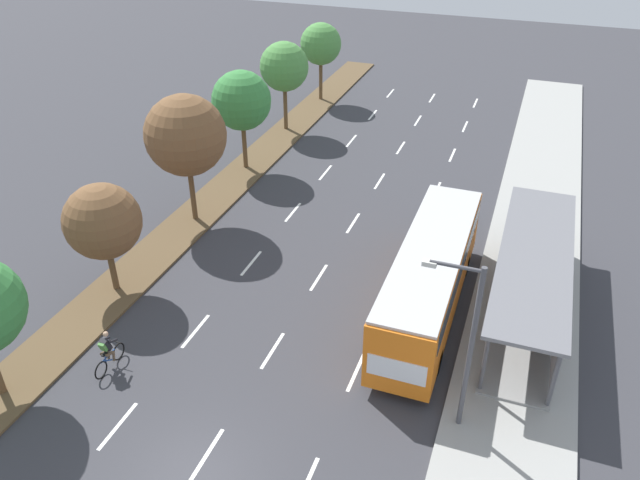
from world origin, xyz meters
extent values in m
plane|color=#38383D|center=(0.00, 0.00, 0.00)|extent=(140.00, 140.00, 0.00)
cube|color=brown|center=(-8.30, 20.00, 0.06)|extent=(2.60, 52.00, 0.12)
cube|color=#9E9E99|center=(9.25, 20.00, 0.07)|extent=(4.50, 52.00, 0.15)
cube|color=white|center=(-3.50, 0.99, 0.00)|extent=(0.14, 2.22, 0.01)
cube|color=white|center=(-3.50, 6.37, 0.00)|extent=(0.14, 2.22, 0.01)
cube|color=white|center=(-3.50, 11.75, 0.00)|extent=(0.14, 2.22, 0.01)
cube|color=white|center=(-3.50, 17.13, 0.00)|extent=(0.14, 2.22, 0.01)
cube|color=white|center=(-3.50, 22.51, 0.00)|extent=(0.14, 2.22, 0.01)
cube|color=white|center=(-3.50, 27.89, 0.00)|extent=(0.14, 2.22, 0.01)
cube|color=white|center=(-3.50, 33.27, 0.00)|extent=(0.14, 2.22, 0.01)
cube|color=white|center=(-3.50, 38.65, 0.00)|extent=(0.14, 2.22, 0.01)
cube|color=white|center=(0.00, 0.99, 0.00)|extent=(0.14, 2.22, 0.01)
cube|color=white|center=(0.00, 6.37, 0.00)|extent=(0.14, 2.22, 0.01)
cube|color=white|center=(0.00, 11.75, 0.00)|extent=(0.14, 2.22, 0.01)
cube|color=white|center=(0.00, 17.13, 0.00)|extent=(0.14, 2.22, 0.01)
cube|color=white|center=(0.00, 22.51, 0.00)|extent=(0.14, 2.22, 0.01)
cube|color=white|center=(0.00, 27.89, 0.00)|extent=(0.14, 2.22, 0.01)
cube|color=white|center=(0.00, 33.27, 0.00)|extent=(0.14, 2.22, 0.01)
cube|color=white|center=(0.00, 38.65, 0.00)|extent=(0.14, 2.22, 0.01)
cube|color=white|center=(3.50, 6.37, 0.00)|extent=(0.14, 2.22, 0.01)
cube|color=white|center=(3.50, 11.75, 0.00)|extent=(0.14, 2.22, 0.01)
cube|color=white|center=(3.50, 17.13, 0.00)|extent=(0.14, 2.22, 0.01)
cube|color=white|center=(3.50, 22.51, 0.00)|extent=(0.14, 2.22, 0.01)
cube|color=white|center=(3.50, 27.89, 0.00)|extent=(0.14, 2.22, 0.01)
cube|color=white|center=(3.50, 33.27, 0.00)|extent=(0.14, 2.22, 0.01)
cube|color=white|center=(3.50, 38.65, 0.00)|extent=(0.14, 2.22, 0.01)
cube|color=gray|center=(9.25, 12.36, 0.20)|extent=(2.60, 11.47, 0.10)
cylinder|color=#56565B|center=(8.07, 6.87, 1.55)|extent=(0.16, 0.16, 2.60)
cylinder|color=#56565B|center=(8.07, 17.84, 1.55)|extent=(0.16, 0.16, 2.60)
cylinder|color=#56565B|center=(10.43, 6.87, 1.55)|extent=(0.16, 0.16, 2.60)
cylinder|color=#56565B|center=(10.43, 17.84, 1.55)|extent=(0.16, 0.16, 2.60)
cube|color=gray|center=(10.49, 12.36, 1.55)|extent=(0.10, 10.89, 2.34)
cube|color=slate|center=(9.25, 12.36, 2.93)|extent=(2.90, 11.87, 0.16)
cube|color=orange|center=(5.25, 10.88, 1.85)|extent=(2.50, 11.20, 2.80)
cube|color=#2D3D4C|center=(5.25, 10.88, 2.70)|extent=(2.54, 10.30, 0.90)
cube|color=#B7B7B7|center=(5.25, 10.88, 3.31)|extent=(2.45, 10.98, 0.12)
cube|color=#2D3D4C|center=(5.25, 16.50, 2.20)|extent=(2.25, 0.06, 1.54)
cube|color=white|center=(5.25, 5.26, 1.65)|extent=(2.12, 0.04, 0.90)
cylinder|color=black|center=(4.15, 14.36, 0.50)|extent=(0.30, 1.00, 1.00)
cylinder|color=black|center=(6.35, 14.36, 0.50)|extent=(0.30, 1.00, 1.00)
cylinder|color=black|center=(4.15, 7.41, 0.50)|extent=(0.30, 1.00, 1.00)
cylinder|color=black|center=(6.35, 7.41, 0.50)|extent=(0.30, 1.00, 1.00)
torus|color=black|center=(-5.47, 3.89, 0.36)|extent=(0.06, 0.72, 0.72)
torus|color=black|center=(-5.47, 2.79, 0.36)|extent=(0.06, 0.72, 0.72)
cylinder|color=#234C99|center=(-5.47, 3.34, 0.64)|extent=(0.05, 0.94, 0.05)
cylinder|color=#234C99|center=(-5.47, 3.24, 0.46)|extent=(0.05, 0.57, 0.42)
cylinder|color=#234C99|center=(-5.47, 3.14, 0.66)|extent=(0.04, 0.04, 0.40)
cube|color=black|center=(-5.47, 3.14, 0.86)|extent=(0.12, 0.24, 0.06)
cylinder|color=black|center=(-5.47, 3.84, 0.91)|extent=(0.46, 0.04, 0.04)
cube|color=black|center=(-5.47, 3.32, 1.19)|extent=(0.30, 0.36, 0.59)
cube|color=#4C893D|center=(-5.47, 3.16, 1.21)|extent=(0.26, 0.26, 0.42)
sphere|color=tan|center=(-5.47, 3.44, 1.61)|extent=(0.20, 0.20, 0.20)
cylinder|color=brown|center=(-5.59, 3.29, 0.79)|extent=(0.12, 0.42, 0.25)
cylinder|color=brown|center=(-5.59, 3.46, 0.53)|extent=(0.10, 0.17, 0.41)
cylinder|color=brown|center=(-5.35, 3.29, 0.79)|extent=(0.12, 0.42, 0.25)
cylinder|color=brown|center=(-5.35, 3.46, 0.53)|extent=(0.10, 0.17, 0.41)
cylinder|color=black|center=(-5.64, 3.54, 1.24)|extent=(0.09, 0.47, 0.28)
cylinder|color=black|center=(-5.30, 3.54, 1.24)|extent=(0.09, 0.47, 0.28)
cylinder|color=brown|center=(-8.32, 7.69, 1.24)|extent=(0.28, 0.28, 2.24)
sphere|color=brown|center=(-8.32, 7.69, 3.61)|extent=(3.32, 3.32, 3.32)
cylinder|color=brown|center=(-8.15, 14.53, 1.73)|extent=(0.28, 0.28, 3.23)
sphere|color=brown|center=(-8.15, 14.53, 4.90)|extent=(4.15, 4.15, 4.15)
cylinder|color=brown|center=(-8.43, 21.38, 1.61)|extent=(0.28, 0.28, 2.98)
sphere|color=#38843D|center=(-8.43, 21.38, 4.44)|extent=(3.57, 3.57, 3.57)
cylinder|color=brown|center=(-8.55, 28.22, 1.72)|extent=(0.28, 0.28, 3.20)
sphere|color=#4C8E42|center=(-8.55, 28.22, 4.58)|extent=(3.36, 3.36, 3.36)
cylinder|color=brown|center=(-8.37, 35.07, 1.71)|extent=(0.28, 0.28, 3.17)
sphere|color=#4C8E42|center=(-8.37, 35.07, 4.48)|extent=(3.17, 3.17, 3.17)
cylinder|color=#4C4C51|center=(7.60, 5.06, 3.40)|extent=(0.18, 0.18, 6.50)
cylinder|color=#4C4C51|center=(6.80, 5.06, 6.50)|extent=(1.60, 0.12, 0.12)
cube|color=silver|center=(6.00, 5.06, 6.43)|extent=(0.44, 0.24, 0.16)
camera|label=1|loc=(8.19, -10.57, 16.86)|focal=34.81mm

